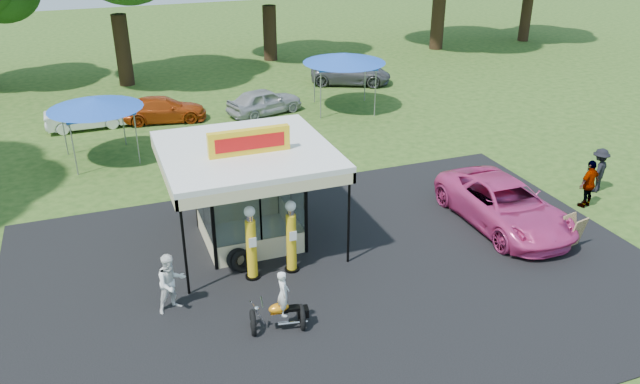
% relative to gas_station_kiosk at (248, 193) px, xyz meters
% --- Properties ---
extents(ground, '(120.00, 120.00, 0.00)m').
position_rel_gas_station_kiosk_xyz_m(ground, '(2.00, -4.99, -1.78)').
color(ground, '#264716').
rests_on(ground, ground).
extents(asphalt_apron, '(20.00, 14.00, 0.04)m').
position_rel_gas_station_kiosk_xyz_m(asphalt_apron, '(2.00, -2.99, -1.76)').
color(asphalt_apron, black).
rests_on(asphalt_apron, ground).
extents(gas_station_kiosk, '(5.40, 5.40, 4.18)m').
position_rel_gas_station_kiosk_xyz_m(gas_station_kiosk, '(0.00, 0.00, 0.00)').
color(gas_station_kiosk, white).
rests_on(gas_station_kiosk, ground).
extents(gas_pump_left, '(0.46, 0.46, 2.48)m').
position_rel_gas_station_kiosk_xyz_m(gas_pump_left, '(-0.55, -2.36, -0.59)').
color(gas_pump_left, black).
rests_on(gas_pump_left, ground).
extents(gas_pump_right, '(0.46, 0.46, 2.45)m').
position_rel_gas_station_kiosk_xyz_m(gas_pump_right, '(0.71, -2.38, -0.61)').
color(gas_pump_right, black).
rests_on(gas_pump_right, ground).
extents(motorcycle, '(1.64, 0.99, 1.88)m').
position_rel_gas_station_kiosk_xyz_m(motorcycle, '(-0.46, -5.07, -1.05)').
color(motorcycle, black).
rests_on(motorcycle, ground).
extents(spare_tires, '(0.91, 0.58, 0.77)m').
position_rel_gas_station_kiosk_xyz_m(spare_tires, '(-0.78, -1.80, -1.41)').
color(spare_tires, black).
rests_on(spare_tires, ground).
extents(a_frame_sign, '(0.67, 0.68, 1.12)m').
position_rel_gas_station_kiosk_xyz_m(a_frame_sign, '(10.00, -4.26, -1.22)').
color(a_frame_sign, '#593819').
rests_on(a_frame_sign, ground).
extents(kiosk_car, '(2.82, 1.13, 0.96)m').
position_rel_gas_station_kiosk_xyz_m(kiosk_car, '(-0.00, 2.21, -1.30)').
color(kiosk_car, yellow).
rests_on(kiosk_car, ground).
extents(pink_sedan, '(2.68, 5.81, 1.61)m').
position_rel_gas_station_kiosk_xyz_m(pink_sedan, '(8.75, -2.11, -0.98)').
color(pink_sedan, '#D43980').
rests_on(pink_sedan, ground).
extents(spectator_west, '(1.05, 0.92, 1.80)m').
position_rel_gas_station_kiosk_xyz_m(spectator_west, '(-3.08, -3.14, -0.88)').
color(spectator_west, white).
rests_on(spectator_west, ground).
extents(spectator_east_a, '(1.34, 1.11, 1.80)m').
position_rel_gas_station_kiosk_xyz_m(spectator_east_a, '(13.97, -1.01, -0.88)').
color(spectator_east_a, black).
rests_on(spectator_east_a, ground).
extents(spectator_east_b, '(1.19, 0.72, 1.89)m').
position_rel_gas_station_kiosk_xyz_m(spectator_east_b, '(12.61, -1.97, -0.84)').
color(spectator_east_b, gray).
rests_on(spectator_east_b, ground).
extents(bg_car_a, '(4.06, 1.53, 1.32)m').
position_rel_gas_station_kiosk_xyz_m(bg_car_a, '(-4.79, 14.15, -1.12)').
color(bg_car_a, white).
rests_on(bg_car_a, ground).
extents(bg_car_b, '(4.66, 2.45, 1.29)m').
position_rel_gas_station_kiosk_xyz_m(bg_car_b, '(-1.00, 13.94, -1.14)').
color(bg_car_b, '#AB3B0D').
rests_on(bg_car_b, ground).
extents(bg_car_c, '(4.47, 2.78, 1.42)m').
position_rel_gas_station_kiosk_xyz_m(bg_car_c, '(4.32, 13.25, -1.07)').
color(bg_car_c, '#A3A2A6').
rests_on(bg_car_c, ground).
extents(bg_car_d, '(5.51, 4.23, 1.39)m').
position_rel_gas_station_kiosk_xyz_m(bg_car_d, '(11.14, 17.29, -1.09)').
color(bg_car_d, '#4F5052').
rests_on(bg_car_d, ground).
extents(tent_west, '(4.07, 4.07, 2.85)m').
position_rel_gas_station_kiosk_xyz_m(tent_west, '(-4.31, 9.52, 0.79)').
color(tent_west, gray).
rests_on(tent_west, ground).
extents(tent_east, '(4.50, 4.50, 3.15)m').
position_rel_gas_station_kiosk_xyz_m(tent_east, '(8.67, 12.54, 1.07)').
color(tent_east, gray).
rests_on(tent_east, ground).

